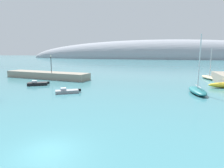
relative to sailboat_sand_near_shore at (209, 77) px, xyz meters
name	(u,v)px	position (x,y,z in m)	size (l,w,h in m)	color
water	(48,151)	(-18.73, -43.91, -0.47)	(600.00, 600.00, 0.00)	teal
breakwater_rocks	(47,75)	(-41.40, -9.81, 0.38)	(24.37, 4.38, 1.69)	gray
distant_ridge	(160,59)	(-17.71, 149.76, -0.47)	(287.52, 51.70, 37.47)	#999EA8
sailboat_sand_near_shore	(209,77)	(0.00, 0.00, 0.00)	(4.08, 8.09, 7.81)	#C6B284
sailboat_teal_mid_mooring	(197,90)	(-5.59, -20.01, 0.08)	(3.14, 7.38, 9.84)	#1E6B70
motorboat_grey_foreground	(67,91)	(-27.05, -25.53, -0.17)	(4.17, 3.40, 0.91)	gray
motorboat_black_outer	(37,84)	(-36.93, -19.95, -0.13)	(4.38, 3.69, 0.99)	black
harbor_lamp_post	(51,62)	(-40.12, -9.47, 3.90)	(0.36, 0.36, 4.36)	black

